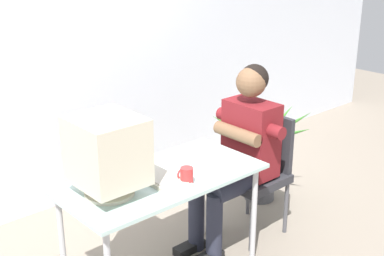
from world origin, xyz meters
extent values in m
cube|color=silver|center=(0.30, 1.40, 1.50)|extent=(8.00, 0.10, 3.00)
cylinder|color=#B7B7BC|center=(0.56, -0.25, 0.35)|extent=(0.04, 0.04, 0.70)
cylinder|color=#B7B7BC|center=(-0.56, 0.25, 0.35)|extent=(0.04, 0.04, 0.70)
cylinder|color=#B7B7BC|center=(0.56, 0.25, 0.35)|extent=(0.04, 0.04, 0.70)
cube|color=silver|center=(0.00, 0.00, 0.71)|extent=(1.24, 0.61, 0.02)
cylinder|color=beige|center=(-0.37, 0.01, 0.74)|extent=(0.28, 0.28, 0.02)
cylinder|color=beige|center=(-0.37, 0.01, 0.77)|extent=(0.06, 0.06, 0.06)
cube|color=beige|center=(-0.37, 0.01, 0.99)|extent=(0.34, 0.38, 0.37)
cube|color=black|center=(-0.19, 0.01, 0.99)|extent=(0.01, 0.33, 0.30)
cube|color=beige|center=(-0.04, -0.01, 0.74)|extent=(0.19, 0.45, 0.02)
cube|color=beige|center=(-0.04, -0.01, 0.75)|extent=(0.16, 0.41, 0.01)
cylinder|color=#4C4C51|center=(0.66, -0.15, 0.20)|extent=(0.03, 0.03, 0.41)
cylinder|color=#4C4C51|center=(1.03, -0.15, 0.20)|extent=(0.03, 0.03, 0.41)
cylinder|color=#4C4C51|center=(0.66, 0.22, 0.20)|extent=(0.03, 0.03, 0.41)
cylinder|color=#4C4C51|center=(1.03, 0.22, 0.20)|extent=(0.03, 0.03, 0.41)
cube|color=#2D2D33|center=(0.84, 0.04, 0.44)|extent=(0.43, 0.43, 0.06)
cube|color=#2D2D33|center=(1.04, 0.04, 0.67)|extent=(0.04, 0.39, 0.41)
cube|color=maroon|center=(0.82, 0.04, 0.75)|extent=(0.22, 0.38, 0.52)
sphere|color=brown|center=(0.80, 0.04, 1.16)|extent=(0.21, 0.21, 0.21)
sphere|color=black|center=(0.83, 0.04, 1.18)|extent=(0.20, 0.20, 0.20)
cylinder|color=#262838|center=(0.61, -0.05, 0.49)|extent=(0.43, 0.14, 0.14)
cylinder|color=#262838|center=(0.61, 0.13, 0.49)|extent=(0.43, 0.14, 0.14)
cylinder|color=#262838|center=(0.39, -0.05, 0.24)|extent=(0.11, 0.11, 0.49)
cylinder|color=#262838|center=(0.39, 0.13, 0.24)|extent=(0.11, 0.11, 0.49)
cube|color=black|center=(0.33, 0.13, 0.03)|extent=(0.24, 0.09, 0.06)
cylinder|color=maroon|center=(0.80, -0.18, 0.87)|extent=(0.09, 0.14, 0.09)
cylinder|color=maroon|center=(0.80, 0.25, 0.87)|extent=(0.09, 0.14, 0.09)
cylinder|color=brown|center=(0.68, 0.04, 0.82)|extent=(0.09, 0.38, 0.09)
cylinder|color=#4C4C51|center=(1.30, 0.34, 0.13)|extent=(0.25, 0.25, 0.25)
cylinder|color=brown|center=(1.30, 0.34, 0.39)|extent=(0.04, 0.04, 0.26)
cone|color=#3C832C|center=(1.48, 0.35, 0.61)|extent=(0.50, 0.12, 0.29)
cone|color=#3C832C|center=(1.41, 0.46, 0.64)|extent=(0.33, 0.38, 0.42)
cone|color=#3C832C|center=(1.27, 0.52, 0.61)|extent=(0.13, 0.49, 0.31)
cone|color=#3C832C|center=(1.15, 0.44, 0.61)|extent=(0.42, 0.36, 0.35)
cone|color=#3C832C|center=(1.11, 0.33, 0.60)|extent=(0.51, 0.10, 0.28)
cone|color=#3C832C|center=(1.15, 0.22, 0.60)|extent=(0.39, 0.40, 0.34)
cone|color=#3C832C|center=(1.34, 0.16, 0.61)|extent=(0.14, 0.50, 0.31)
cone|color=#3C832C|center=(1.40, 0.20, 0.64)|extent=(0.29, 0.42, 0.40)
cylinder|color=red|center=(0.04, -0.18, 0.78)|extent=(0.08, 0.08, 0.11)
torus|color=red|center=(0.04, -0.14, 0.78)|extent=(0.07, 0.01, 0.07)
camera|label=1|loc=(-1.78, -2.26, 2.08)|focal=49.52mm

